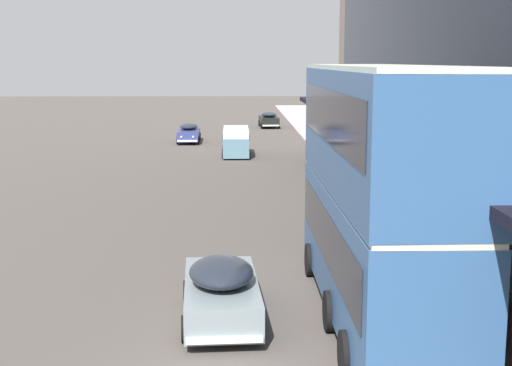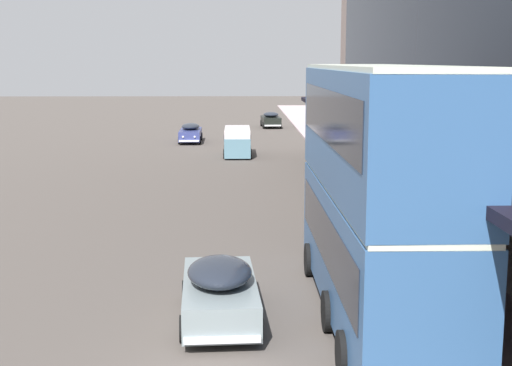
# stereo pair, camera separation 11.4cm
# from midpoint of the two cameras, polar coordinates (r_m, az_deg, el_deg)

# --- Properties ---
(transit_bus_kerbside_front) EXTENTS (2.77, 11.05, 6.40)m
(transit_bus_kerbside_front) POSITION_cam_midpoint_polar(r_m,az_deg,el_deg) (17.90, 9.76, -0.24)
(transit_bus_kerbside_front) COLOR #335C91
(transit_bus_kerbside_front) RESTS_ON ground
(sedan_second_near) EXTENTS (2.00, 4.44, 1.54)m
(sedan_second_near) POSITION_cam_midpoint_polar(r_m,az_deg,el_deg) (70.50, 1.24, 5.09)
(sedan_second_near) COLOR black
(sedan_second_near) RESTS_ON ground
(sedan_far_back) EXTENTS (1.84, 4.90, 1.52)m
(sedan_far_back) POSITION_cam_midpoint_polar(r_m,az_deg,el_deg) (57.85, -5.20, 4.02)
(sedan_far_back) COLOR navy
(sedan_far_back) RESTS_ON ground
(sedan_oncoming_rear) EXTENTS (2.13, 4.63, 1.65)m
(sedan_oncoming_rear) POSITION_cam_midpoint_polar(r_m,az_deg,el_deg) (18.11, -2.74, -8.58)
(sedan_oncoming_rear) COLOR slate
(sedan_oncoming_rear) RESTS_ON ground
(vw_van) EXTENTS (1.92, 4.56, 1.96)m
(vw_van) POSITION_cam_midpoint_polar(r_m,az_deg,el_deg) (49.16, -1.43, 3.44)
(vw_van) COLOR slate
(vw_van) RESTS_ON ground
(pedestrian_at_kerb) EXTENTS (0.33, 0.62, 1.86)m
(pedestrian_at_kerb) POSITION_cam_midpoint_polar(r_m,az_deg,el_deg) (23.58, 15.93, -3.67)
(pedestrian_at_kerb) COLOR #292121
(pedestrian_at_kerb) RESTS_ON sidewalk_kerb
(street_lamp) EXTENTS (1.50, 0.28, 6.11)m
(street_lamp) POSITION_cam_midpoint_polar(r_m,az_deg,el_deg) (26.60, 11.32, 3.64)
(street_lamp) COLOR #4C4C51
(street_lamp) RESTS_ON sidewalk_kerb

